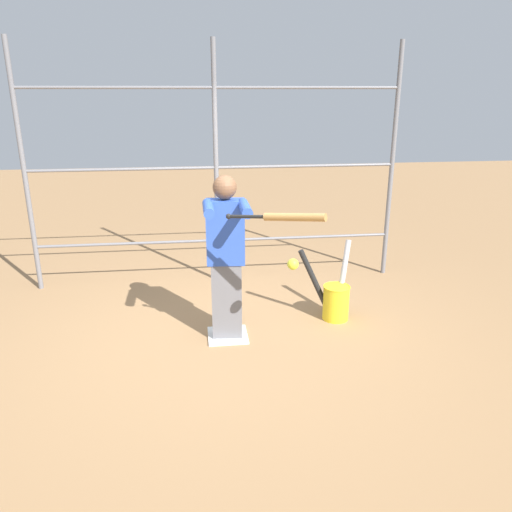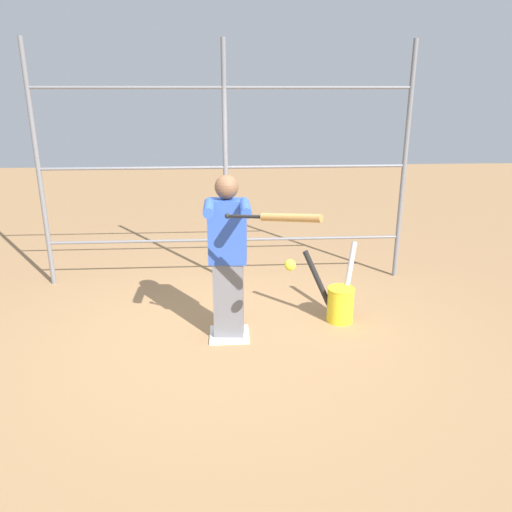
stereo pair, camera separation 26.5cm
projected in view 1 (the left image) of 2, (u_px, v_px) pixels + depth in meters
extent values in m
plane|color=#9E754C|center=(228.00, 336.00, 5.11)|extent=(24.00, 24.00, 0.00)
cube|color=white|center=(228.00, 335.00, 5.11)|extent=(0.40, 0.40, 0.02)
cylinder|color=slate|center=(392.00, 164.00, 6.41)|extent=(0.06, 0.06, 2.97)
cylinder|color=slate|center=(216.00, 168.00, 6.14)|extent=(0.06, 0.06, 2.97)
cylinder|color=slate|center=(24.00, 171.00, 5.87)|extent=(0.06, 0.06, 2.97)
cylinder|color=slate|center=(218.00, 240.00, 6.44)|extent=(4.52, 0.04, 0.04)
cylinder|color=slate|center=(216.00, 168.00, 6.14)|extent=(4.52, 0.04, 0.04)
cylinder|color=slate|center=(214.00, 87.00, 5.85)|extent=(4.52, 0.04, 0.04)
cube|color=slate|center=(227.00, 300.00, 4.98)|extent=(0.31, 0.21, 0.80)
cube|color=#2D51B7|center=(226.00, 232.00, 4.76)|extent=(0.38, 0.24, 0.62)
sphere|color=brown|center=(225.00, 187.00, 4.62)|extent=(0.23, 0.23, 0.23)
cylinder|color=#2D51B7|center=(245.00, 208.00, 4.47)|extent=(0.10, 0.44, 0.10)
cylinder|color=#2D51B7|center=(208.00, 208.00, 4.45)|extent=(0.10, 0.44, 0.10)
sphere|color=black|center=(229.00, 216.00, 4.26)|extent=(0.05, 0.05, 0.05)
cylinder|color=black|center=(246.00, 217.00, 4.17)|extent=(0.30, 0.23, 0.07)
cylinder|color=#B27F42|center=(294.00, 217.00, 3.95)|extent=(0.47, 0.37, 0.12)
sphere|color=yellow|center=(293.00, 264.00, 4.16)|extent=(0.10, 0.10, 0.10)
cylinder|color=yellow|center=(336.00, 303.00, 5.44)|extent=(0.28, 0.28, 0.38)
torus|color=yellow|center=(337.00, 287.00, 5.38)|extent=(0.30, 0.30, 0.01)
cylinder|color=#B2B2B7|center=(343.00, 277.00, 5.49)|extent=(0.22, 0.25, 0.81)
cylinder|color=black|center=(315.00, 283.00, 5.43)|extent=(0.40, 0.20, 0.75)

